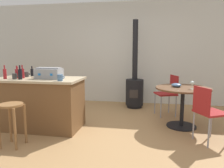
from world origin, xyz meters
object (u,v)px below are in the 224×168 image
object	(u,v)px
kitchen_island	(40,103)
wooden_stool	(12,115)
folding_chair_far	(207,110)
wine_glass	(192,83)
folding_chair_near	(169,92)
wood_stove	(135,87)
bottle_0	(5,74)
bottle_3	(17,73)
cup_0	(26,74)
cup_2	(60,78)
dining_table	(183,97)
serving_bowl	(176,85)
bottle_5	(32,72)
cup_3	(15,76)
toolbox	(49,73)
bottle_4	(17,73)
bottle_2	(20,74)
bottle_1	(22,73)
cup_1	(37,75)

from	to	relation	value
kitchen_island	wooden_stool	bearing A→B (deg)	-90.62
folding_chair_far	wine_glass	xyz separation A→B (m)	(-0.14, 0.54, 0.33)
folding_chair_near	wood_stove	distance (m)	0.96
bottle_0	bottle_3	world-z (taller)	bottle_0
cup_0	cup_2	size ratio (longest dim) A/B	0.95
dining_table	serving_bowl	bearing A→B (deg)	159.29
kitchen_island	wine_glass	bearing A→B (deg)	7.42
folding_chair_near	bottle_5	size ratio (longest dim) A/B	4.54
folding_chair_far	serving_bowl	distance (m)	0.86
folding_chair_far	wine_glass	size ratio (longest dim) A/B	6.10
bottle_3	cup_3	world-z (taller)	bottle_3
wooden_stool	folding_chair_near	xyz separation A→B (m)	(2.39, 2.02, 0.05)
bottle_0	cup_2	bearing A→B (deg)	-3.51
kitchen_island	wooden_stool	xyz separation A→B (m)	(-0.01, -0.80, 0.01)
toolbox	wine_glass	xyz separation A→B (m)	(2.49, 0.37, -0.16)
kitchen_island	bottle_4	size ratio (longest dim) A/B	6.94
serving_bowl	bottle_2	bearing A→B (deg)	-164.18
toolbox	wine_glass	world-z (taller)	toolbox
bottle_1	serving_bowl	bearing A→B (deg)	12.23
bottle_2	cup_1	bearing A→B (deg)	74.08
bottle_1	wine_glass	distance (m)	3.01
kitchen_island	folding_chair_far	distance (m)	2.85
kitchen_island	folding_chair_near	world-z (taller)	kitchen_island
serving_bowl	bottle_5	bearing A→B (deg)	-174.74
cup_0	bottle_1	bearing A→B (deg)	-76.74
folding_chair_far	folding_chair_near	bearing A→B (deg)	108.31
wood_stove	bottle_4	bearing A→B (deg)	-137.71
bottle_2	kitchen_island	bearing A→B (deg)	45.00
bottle_2	bottle_4	size ratio (longest dim) A/B	1.10
wooden_stool	bottle_0	size ratio (longest dim) A/B	2.67
cup_3	serving_bowl	world-z (taller)	cup_3
bottle_2	serving_bowl	size ratio (longest dim) A/B	1.36
dining_table	bottle_4	distance (m)	3.05
cup_2	cup_3	distance (m)	0.88
kitchen_island	bottle_5	distance (m)	0.67
cup_2	cup_3	world-z (taller)	cup_2
wood_stove	wooden_stool	bearing A→B (deg)	-122.01
bottle_0	cup_0	bearing A→B (deg)	59.87
wooden_stool	cup_3	distance (m)	0.86
bottle_2	serving_bowl	bearing A→B (deg)	15.82
dining_table	cup_1	world-z (taller)	cup_1
bottle_0	bottle_2	bearing A→B (deg)	-4.01
bottle_4	bottle_5	xyz separation A→B (m)	(0.10, 0.33, -0.01)
bottle_0	wine_glass	size ratio (longest dim) A/B	1.68
cup_3	bottle_0	bearing A→B (deg)	-175.94
bottle_4	cup_2	bearing A→B (deg)	-13.33
wood_stove	bottle_4	xyz separation A→B (m)	(-1.99, -1.81, 0.48)
toolbox	kitchen_island	bearing A→B (deg)	175.78
cup_2	wine_glass	bearing A→B (deg)	15.69
bottle_1	bottle_2	distance (m)	0.18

